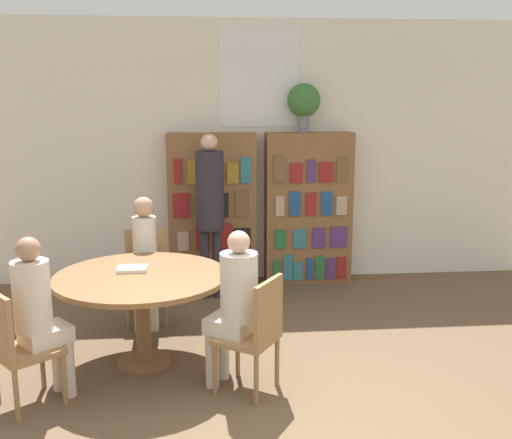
{
  "coord_description": "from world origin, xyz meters",
  "views": [
    {
      "loc": [
        -0.66,
        -3.33,
        2.16
      ],
      "look_at": [
        -0.18,
        1.96,
        1.05
      ],
      "focal_mm": 42.0,
      "sensor_mm": 36.0,
      "label": 1
    }
  ],
  "objects": [
    {
      "name": "wall_back",
      "position": [
        0.0,
        3.6,
        1.51
      ],
      "size": [
        6.4,
        0.07,
        3.0
      ],
      "color": "silver",
      "rests_on": "ground_plane"
    },
    {
      "name": "bookshelf_left",
      "position": [
        -0.55,
        3.4,
        0.87
      ],
      "size": [
        0.99,
        0.34,
        1.74
      ],
      "color": "brown",
      "rests_on": "ground_plane"
    },
    {
      "name": "bookshelf_right",
      "position": [
        0.56,
        3.4,
        0.87
      ],
      "size": [
        0.99,
        0.34,
        1.74
      ],
      "color": "brown",
      "rests_on": "ground_plane"
    },
    {
      "name": "flower_vase",
      "position": [
        0.49,
        3.41,
        2.09
      ],
      "size": [
        0.37,
        0.37,
        0.55
      ],
      "color": "slate",
      "rests_on": "bookshelf_right"
    },
    {
      "name": "reading_table",
      "position": [
        -1.16,
        1.3,
        0.65
      ],
      "size": [
        1.39,
        1.39,
        0.76
      ],
      "color": "brown",
      "rests_on": "ground_plane"
    },
    {
      "name": "chair_near_camera",
      "position": [
        -1.96,
        0.65,
        0.48
      ],
      "size": [
        0.56,
        0.56,
        0.88
      ],
      "rotation": [
        0.0,
        0.0,
        -0.89
      ],
      "color": "olive",
      "rests_on": "ground_plane"
    },
    {
      "name": "chair_left_side",
      "position": [
        -1.22,
        2.33,
        0.48
      ],
      "size": [
        0.42,
        0.42,
        0.88
      ],
      "rotation": [
        0.0,
        0.0,
        -3.08
      ],
      "color": "olive",
      "rests_on": "ground_plane"
    },
    {
      "name": "chair_far_side",
      "position": [
        -0.29,
        0.74,
        0.48
      ],
      "size": [
        0.55,
        0.55,
        0.88
      ],
      "rotation": [
        0.0,
        0.0,
        1.0
      ],
      "color": "olive",
      "rests_on": "ground_plane"
    },
    {
      "name": "seated_reader_left",
      "position": [
        -1.21,
        2.14,
        0.69
      ],
      "size": [
        0.24,
        0.36,
        1.23
      ],
      "rotation": [
        0.0,
        0.0,
        -3.08
      ],
      "color": "beige",
      "rests_on": "ground_plane"
    },
    {
      "name": "seated_reader_right",
      "position": [
        -0.44,
        0.84,
        0.69
      ],
      "size": [
        0.42,
        0.41,
        1.21
      ],
      "rotation": [
        0.0,
        0.0,
        1.0
      ],
      "color": "beige",
      "rests_on": "ground_plane"
    },
    {
      "name": "seated_reader_back",
      "position": [
        -1.82,
        0.76,
        0.68
      ],
      "size": [
        0.41,
        0.4,
        1.22
      ],
      "rotation": [
        0.0,
        0.0,
        -0.89
      ],
      "color": "beige",
      "rests_on": "ground_plane"
    },
    {
      "name": "librarian_standing",
      "position": [
        -0.58,
        2.9,
        1.08
      ],
      "size": [
        0.3,
        0.57,
        1.77
      ],
      "color": "#28232D",
      "rests_on": "ground_plane"
    },
    {
      "name": "open_book_on_table",
      "position": [
        -1.24,
        1.41,
        0.77
      ],
      "size": [
        0.24,
        0.18,
        0.03
      ],
      "color": "silver",
      "rests_on": "reading_table"
    }
  ]
}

